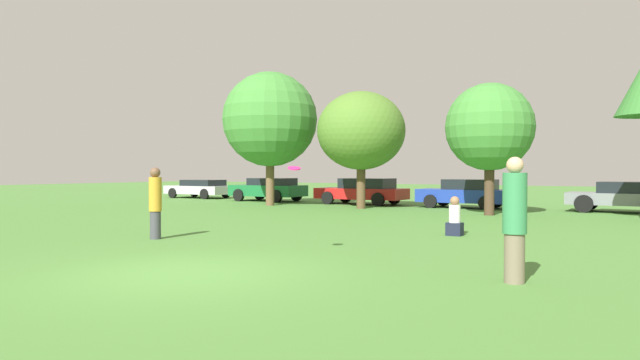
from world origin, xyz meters
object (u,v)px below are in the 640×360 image
(parked_car_red, at_px, (363,191))
(tree_0, at_px, (270,120))
(parked_car_blue, at_px, (465,193))
(parked_car_grey, at_px, (622,196))
(bystander_sitting, at_px, (455,219))
(person_catcher, at_px, (515,219))
(parked_car_green, at_px, (269,189))
(parked_car_silver, at_px, (200,188))
(tree_1, at_px, (361,131))
(tree_2, at_px, (490,127))
(person_thrower, at_px, (155,202))
(frisbee, at_px, (294,168))

(parked_car_red, bearing_deg, tree_0, 43.11)
(parked_car_blue, bearing_deg, parked_car_grey, -174.43)
(bystander_sitting, xyz_separation_m, tree_0, (-11.75, 7.78, 3.71))
(person_catcher, bearing_deg, tree_0, -36.14)
(parked_car_blue, bearing_deg, parked_car_green, 0.69)
(tree_0, bearing_deg, parked_car_grey, 13.85)
(parked_car_silver, bearing_deg, tree_1, 165.53)
(tree_1, distance_m, parked_car_grey, 10.94)
(parked_car_blue, bearing_deg, bystander_sitting, 106.53)
(tree_2, relative_size, parked_car_green, 1.20)
(person_thrower, bearing_deg, parked_car_grey, 66.94)
(tree_2, bearing_deg, person_thrower, -112.67)
(tree_1, bearing_deg, person_thrower, -85.83)
(tree_0, relative_size, parked_car_green, 1.55)
(parked_car_red, distance_m, parked_car_blue, 5.20)
(person_catcher, xyz_separation_m, parked_car_silver, (-22.63, 17.10, -0.35))
(bystander_sitting, distance_m, parked_car_silver, 22.95)
(person_thrower, bearing_deg, tree_0, 121.38)
(parked_car_green, distance_m, parked_car_red, 5.79)
(tree_2, height_order, parked_car_green, tree_2)
(parked_car_red, bearing_deg, frisbee, 113.45)
(frisbee, distance_m, parked_car_blue, 16.10)
(parked_car_blue, distance_m, parked_car_grey, 6.25)
(frisbee, relative_size, parked_car_red, 0.06)
(bystander_sitting, relative_size, parked_car_grey, 0.26)
(parked_car_blue, bearing_deg, frisbee, 96.16)
(person_catcher, height_order, parked_car_grey, person_catcher)
(person_thrower, distance_m, tree_2, 13.05)
(parked_car_green, bearing_deg, frisbee, 128.76)
(person_catcher, height_order, parked_car_red, person_catcher)
(tree_2, bearing_deg, parked_car_grey, 45.30)
(bystander_sitting, height_order, tree_1, tree_1)
(person_thrower, bearing_deg, parked_car_green, 124.25)
(person_catcher, xyz_separation_m, parked_car_green, (-16.90, 16.44, -0.28))
(tree_0, bearing_deg, parked_car_red, 42.64)
(tree_2, xyz_separation_m, parked_car_grey, (4.16, 4.20, -2.65))
(parked_car_green, bearing_deg, tree_0, 128.36)
(tree_0, xyz_separation_m, parked_car_red, (3.41, 3.14, -3.47))
(tree_1, relative_size, parked_car_red, 1.15)
(parked_car_green, xyz_separation_m, parked_car_blue, (11.00, 0.04, -0.01))
(person_thrower, xyz_separation_m, parked_car_blue, (2.88, 15.48, -0.24))
(tree_1, distance_m, parked_car_silver, 13.67)
(parked_car_red, relative_size, parked_car_blue, 1.13)
(bystander_sitting, relative_size, parked_car_green, 0.24)
(tree_2, height_order, parked_car_grey, tree_2)
(bystander_sitting, relative_size, tree_0, 0.16)
(frisbee, relative_size, parked_car_grey, 0.07)
(person_thrower, distance_m, person_catcher, 8.84)
(person_catcher, height_order, bystander_sitting, person_catcher)
(parked_car_green, bearing_deg, parked_car_red, -178.73)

